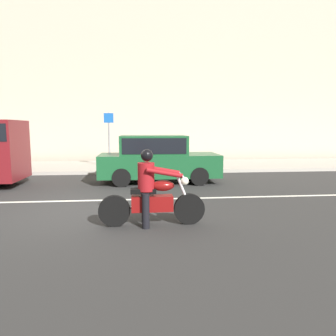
% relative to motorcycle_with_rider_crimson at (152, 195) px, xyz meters
% --- Properties ---
extents(ground_plane, '(80.00, 80.00, 0.00)m').
position_rel_motorcycle_with_rider_crimson_xyz_m(ground_plane, '(-1.77, 1.46, -0.65)').
color(ground_plane, '#2B2B2B').
extents(sidewalk_slab, '(40.00, 4.40, 0.14)m').
position_rel_motorcycle_with_rider_crimson_xyz_m(sidewalk_slab, '(-1.77, 9.46, -0.58)').
color(sidewalk_slab, '#A8A399').
rests_on(sidewalk_slab, ground_plane).
extents(building_facade, '(40.00, 1.40, 10.50)m').
position_rel_motorcycle_with_rider_crimson_xyz_m(building_facade, '(-1.77, 12.86, 4.60)').
color(building_facade, '#B7A893').
rests_on(building_facade, ground_plane).
extents(lane_marking_stripe, '(18.00, 0.14, 0.01)m').
position_rel_motorcycle_with_rider_crimson_xyz_m(lane_marking_stripe, '(-1.66, 2.36, -0.64)').
color(lane_marking_stripe, silver).
rests_on(lane_marking_stripe, ground_plane).
extents(motorcycle_with_rider_crimson, '(2.19, 0.70, 1.58)m').
position_rel_motorcycle_with_rider_crimson_xyz_m(motorcycle_with_rider_crimson, '(0.00, 0.00, 0.00)').
color(motorcycle_with_rider_crimson, black).
rests_on(motorcycle_with_rider_crimson, ground_plane).
extents(parked_sedan_forest_green, '(4.34, 1.82, 1.72)m').
position_rel_motorcycle_with_rider_crimson_xyz_m(parked_sedan_forest_green, '(0.44, 5.13, 0.23)').
color(parked_sedan_forest_green, '#164C28').
rests_on(parked_sedan_forest_green, ground_plane).
extents(street_sign_post, '(0.44, 0.08, 2.56)m').
position_rel_motorcycle_with_rider_crimson_xyz_m(street_sign_post, '(-1.58, 8.52, 1.04)').
color(street_sign_post, gray).
rests_on(street_sign_post, sidewalk_slab).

